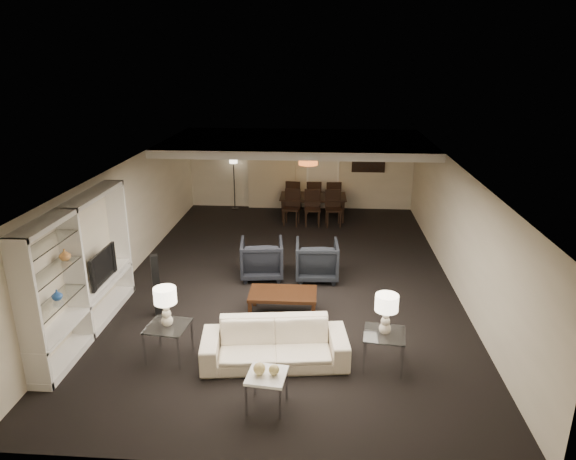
% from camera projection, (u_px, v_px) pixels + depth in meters
% --- Properties ---
extents(floor, '(11.00, 11.00, 0.00)m').
position_uv_depth(floor, '(288.00, 277.00, 11.29)').
color(floor, black).
rests_on(floor, ground).
extents(ceiling, '(7.00, 11.00, 0.02)m').
position_uv_depth(ceiling, '(288.00, 165.00, 10.48)').
color(ceiling, silver).
rests_on(ceiling, ground).
extents(wall_back, '(7.00, 0.02, 2.50)m').
position_uv_depth(wall_back, '(301.00, 169.00, 16.07)').
color(wall_back, beige).
rests_on(wall_back, ground).
extents(wall_front, '(7.00, 0.02, 2.50)m').
position_uv_depth(wall_front, '(253.00, 377.00, 5.69)').
color(wall_front, beige).
rests_on(wall_front, ground).
extents(wall_left, '(0.02, 11.00, 2.50)m').
position_uv_depth(wall_left, '(127.00, 220.00, 11.12)').
color(wall_left, beige).
rests_on(wall_left, ground).
extents(wall_right, '(0.02, 11.00, 2.50)m').
position_uv_depth(wall_right, '(456.00, 227.00, 10.64)').
color(wall_right, beige).
rests_on(wall_right, ground).
extents(ceiling_soffit, '(7.00, 4.00, 0.20)m').
position_uv_depth(ceiling_soffit, '(297.00, 143.00, 13.81)').
color(ceiling_soffit, silver).
rests_on(ceiling_soffit, ceiling).
extents(curtains, '(1.50, 0.12, 2.40)m').
position_uv_depth(curtains, '(272.00, 171.00, 16.08)').
color(curtains, beige).
rests_on(curtains, wall_back).
extents(door, '(0.90, 0.05, 2.10)m').
position_uv_depth(door, '(323.00, 176.00, 16.06)').
color(door, silver).
rests_on(door, wall_back).
extents(painting, '(0.95, 0.04, 0.65)m').
position_uv_depth(painting, '(369.00, 161.00, 15.80)').
color(painting, '#142D38').
rests_on(painting, wall_back).
extents(media_unit, '(0.38, 3.40, 2.35)m').
position_uv_depth(media_unit, '(82.00, 271.00, 8.68)').
color(media_unit, white).
rests_on(media_unit, wall_left).
extents(pendant_light, '(0.52, 0.52, 0.24)m').
position_uv_depth(pendant_light, '(308.00, 160.00, 13.95)').
color(pendant_light, '#D8591E').
rests_on(pendant_light, ceiling_soffit).
extents(sofa, '(2.38, 1.16, 0.67)m').
position_uv_depth(sofa, '(275.00, 343.00, 8.07)').
color(sofa, beige).
rests_on(sofa, floor).
extents(coffee_table, '(1.26, 0.74, 0.45)m').
position_uv_depth(coffee_table, '(283.00, 303.00, 9.61)').
color(coffee_table, black).
rests_on(coffee_table, floor).
extents(armchair_left, '(1.01, 1.03, 0.85)m').
position_uv_depth(armchair_left, '(262.00, 259.00, 11.19)').
color(armchair_left, black).
rests_on(armchair_left, floor).
extents(armchair_right, '(0.95, 0.97, 0.85)m').
position_uv_depth(armchair_right, '(317.00, 260.00, 11.11)').
color(armchair_right, black).
rests_on(armchair_right, floor).
extents(side_table_left, '(0.70, 0.70, 0.59)m').
position_uv_depth(side_table_left, '(169.00, 342.00, 8.20)').
color(side_table_left, silver).
rests_on(side_table_left, floor).
extents(side_table_right, '(0.70, 0.70, 0.59)m').
position_uv_depth(side_table_right, '(383.00, 350.00, 7.96)').
color(side_table_right, silver).
rests_on(side_table_right, floor).
extents(table_lamp_left, '(0.39, 0.39, 0.65)m').
position_uv_depth(table_lamp_left, '(166.00, 307.00, 8.00)').
color(table_lamp_left, '#F2E8CC').
rests_on(table_lamp_left, side_table_left).
extents(table_lamp_right, '(0.36, 0.36, 0.65)m').
position_uv_depth(table_lamp_right, '(386.00, 315.00, 7.77)').
color(table_lamp_right, beige).
rests_on(table_lamp_right, side_table_right).
extents(marble_table, '(0.58, 0.58, 0.52)m').
position_uv_depth(marble_table, '(267.00, 390.00, 7.05)').
color(marble_table, white).
rests_on(marble_table, floor).
extents(gold_gourd_a, '(0.17, 0.17, 0.17)m').
position_uv_depth(gold_gourd_a, '(259.00, 369.00, 6.95)').
color(gold_gourd_a, '#DCC374').
rests_on(gold_gourd_a, marble_table).
extents(gold_gourd_b, '(0.15, 0.15, 0.15)m').
position_uv_depth(gold_gourd_b, '(274.00, 370.00, 6.94)').
color(gold_gourd_b, tan).
rests_on(gold_gourd_b, marble_table).
extents(television, '(1.01, 0.13, 0.58)m').
position_uv_depth(television, '(98.00, 266.00, 9.21)').
color(television, black).
rests_on(television, media_unit).
extents(vase_blue, '(0.16, 0.16, 0.17)m').
position_uv_depth(vase_blue, '(57.00, 295.00, 7.87)').
color(vase_blue, '#2553A4').
rests_on(vase_blue, media_unit).
extents(vase_amber, '(0.18, 0.18, 0.19)m').
position_uv_depth(vase_amber, '(65.00, 255.00, 8.08)').
color(vase_amber, '#CD8744').
rests_on(vase_amber, media_unit).
extents(floor_speaker, '(0.17, 0.17, 1.21)m').
position_uv_depth(floor_speaker, '(156.00, 286.00, 9.46)').
color(floor_speaker, black).
rests_on(floor_speaker, floor).
extents(dining_table, '(1.96, 1.12, 0.68)m').
position_uv_depth(dining_table, '(313.00, 207.00, 15.25)').
color(dining_table, black).
rests_on(dining_table, floor).
extents(chair_nl, '(0.53, 0.53, 1.01)m').
position_uv_depth(chair_nl, '(291.00, 208.00, 14.62)').
color(chair_nl, black).
rests_on(chair_nl, floor).
extents(chair_nm, '(0.50, 0.50, 1.01)m').
position_uv_depth(chair_nm, '(312.00, 208.00, 14.58)').
color(chair_nm, black).
rests_on(chair_nm, floor).
extents(chair_nr, '(0.52, 0.52, 1.01)m').
position_uv_depth(chair_nr, '(334.00, 209.00, 14.54)').
color(chair_nr, black).
rests_on(chair_nr, floor).
extents(chair_fl, '(0.53, 0.53, 1.01)m').
position_uv_depth(chair_fl, '(294.00, 196.00, 15.85)').
color(chair_fl, black).
rests_on(chair_fl, floor).
extents(chair_fm, '(0.50, 0.50, 1.01)m').
position_uv_depth(chair_fm, '(314.00, 196.00, 15.81)').
color(chair_fm, black).
rests_on(chair_fm, floor).
extents(chair_fr, '(0.51, 0.51, 1.01)m').
position_uv_depth(chair_fr, '(333.00, 197.00, 15.77)').
color(chair_fr, black).
rests_on(chair_fr, floor).
extents(floor_lamp, '(0.31, 0.31, 1.69)m').
position_uv_depth(floor_lamp, '(234.00, 183.00, 16.06)').
color(floor_lamp, black).
rests_on(floor_lamp, floor).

